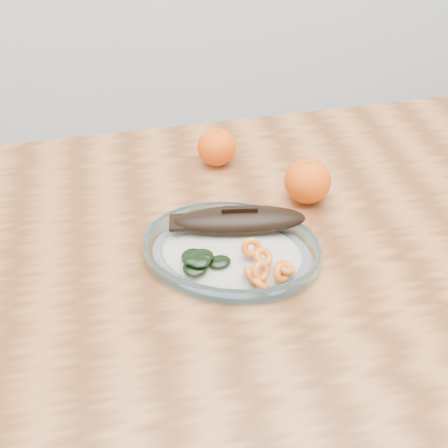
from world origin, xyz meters
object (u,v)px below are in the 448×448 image
object	(u,v)px
orange_right	(308,181)
orange_left	(217,147)
plated_meal	(232,248)
dining_table	(267,283)

from	to	relation	value
orange_right	orange_left	bearing A→B (deg)	133.29
plated_meal	orange_left	xyz separation A→B (m)	(0.03, 0.26, 0.02)
orange_left	orange_right	distance (m)	0.20
plated_meal	orange_right	distance (m)	0.20
orange_left	plated_meal	bearing A→B (deg)	-95.88
dining_table	orange_left	distance (m)	0.28
dining_table	orange_right	size ratio (longest dim) A/B	14.25
orange_left	orange_right	size ratio (longest dim) A/B	0.90
plated_meal	orange_left	size ratio (longest dim) A/B	8.78
dining_table	orange_left	size ratio (longest dim) A/B	15.76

